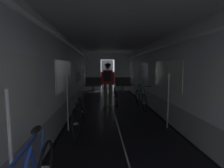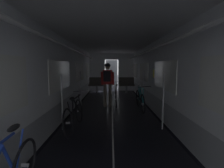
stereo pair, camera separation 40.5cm
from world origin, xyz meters
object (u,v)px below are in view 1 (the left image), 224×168
Objects in this scene: bicycle_teal at (141,99)px; person_cyclist_aisle at (108,80)px; bench_seat_far_left at (93,84)px; bicycle_white_in_aisle at (116,96)px; bench_seat_far_right at (123,83)px; bicycle_black at (80,115)px.

bicycle_teal is 0.98× the size of person_cyclist_aisle.
bicycle_white_in_aisle is at bearing -71.82° from bench_seat_far_left.
bench_seat_far_right is 3.33m from bicycle_white_in_aisle.
bench_seat_far_left is 5.95m from bicycle_black.
person_cyclist_aisle is 1.02× the size of bicycle_white_in_aisle.
bicycle_black reaches higher than bicycle_white_in_aisle.
bicycle_black is 2.94m from bicycle_white_in_aisle.
bicycle_white_in_aisle is at bearing 67.13° from bicycle_black.
bicycle_teal is (1.94, -4.01, -0.18)m from bench_seat_far_left.
bicycle_teal is 1.17m from bicycle_white_in_aisle.
bicycle_black is at bearing -90.73° from bench_seat_far_left.
bicycle_white_in_aisle is (-0.88, 0.77, 0.00)m from bicycle_teal.
bicycle_teal reaches higher than bicycle_white_in_aisle.
bicycle_black is at bearing -112.87° from bicycle_white_in_aisle.
bench_seat_far_left reaches higher than bicycle_teal.
bicycle_teal is at bearing -87.94° from bench_seat_far_right.
bicycle_white_in_aisle is at bearing 37.85° from person_cyclist_aisle.
bench_seat_far_right is 0.58× the size of bicycle_teal.
bicycle_teal is 1.49m from person_cyclist_aisle.
bench_seat_far_right is at bearing 0.00° from bench_seat_far_left.
bench_seat_far_left is 3.62m from person_cyclist_aisle.
person_cyclist_aisle is (-1.22, 0.50, 0.69)m from bicycle_teal.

